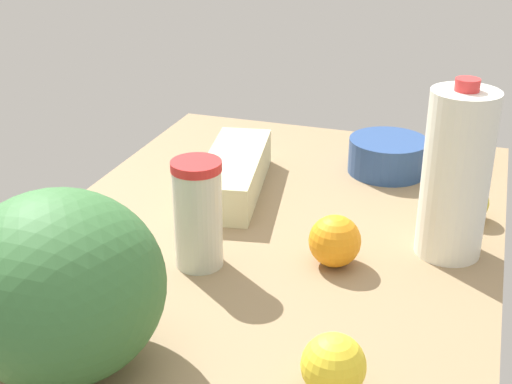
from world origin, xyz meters
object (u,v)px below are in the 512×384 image
object	(u,v)px
tumbler_cup	(198,214)
watermelon	(60,286)
egg_carton	(234,173)
mixing_bowl	(388,156)
lemon_by_jug	(333,366)
orange_beside_bowl	(335,241)
lemon_near_front	(470,202)
milk_jug	(456,175)
orange_far_back	(460,145)

from	to	relation	value
tumbler_cup	watermelon	bearing A→B (deg)	168.82
egg_carton	mixing_bowl	xyz separation A→B (cm)	(18.22, -26.01, -0.04)
watermelon	lemon_by_jug	size ratio (longest dim) A/B	3.26
orange_beside_bowl	lemon_near_front	distance (cm)	29.41
tumbler_cup	lemon_by_jug	size ratio (longest dim) A/B	2.23
milk_jug	watermelon	xyz separation A→B (cm)	(-44.10, 41.40, -1.95)
tumbler_cup	orange_far_back	distance (cm)	66.22
mixing_bowl	orange_far_back	size ratio (longest dim) A/B	2.15
mixing_bowl	egg_carton	bearing A→B (deg)	125.00
mixing_bowl	lemon_by_jug	xyz separation A→B (cm)	(-68.20, -4.63, 0.35)
milk_jug	lemon_near_front	bearing A→B (deg)	-11.02
milk_jug	mixing_bowl	bearing A→B (deg)	25.81
egg_carton	mixing_bowl	size ratio (longest dim) A/B	1.98
lemon_by_jug	orange_beside_bowl	distance (cm)	29.70
mixing_bowl	watermelon	bearing A→B (deg)	159.86
orange_beside_bowl	orange_far_back	bearing A→B (deg)	-16.89
orange_far_back	orange_beside_bowl	size ratio (longest dim) A/B	0.90
orange_beside_bowl	lemon_near_front	bearing A→B (deg)	-39.62
watermelon	mixing_bowl	bearing A→B (deg)	-20.14
watermelon	orange_beside_bowl	bearing A→B (deg)	-36.12
watermelon	lemon_near_front	size ratio (longest dim) A/B	3.92
milk_jug	lemon_by_jug	distance (cm)	40.87
egg_carton	orange_beside_bowl	distance (cm)	32.02
milk_jug	mixing_bowl	distance (cm)	34.41
milk_jug	tumbler_cup	distance (cm)	39.61
orange_far_back	lemon_near_front	xyz separation A→B (cm)	(-26.97, -3.68, -0.45)
watermelon	lemon_near_front	xyz separation A→B (cm)	(57.20, -43.95, -8.26)
orange_far_back	orange_beside_bowl	xyz separation A→B (cm)	(-49.61, 15.06, 0.40)
mixing_bowl	lemon_by_jug	size ratio (longest dim) A/B	2.04
lemon_by_jug	orange_beside_bowl	xyz separation A→B (cm)	(28.98, 6.48, 0.21)
watermelon	mixing_bowl	distance (cm)	78.97
milk_jug	lemon_by_jug	size ratio (longest dim) A/B	3.70
milk_jug	orange_beside_bowl	size ratio (longest dim) A/B	3.51
milk_jug	tumbler_cup	xyz separation A→B (cm)	(-16.09, 35.87, -4.81)
orange_far_back	lemon_by_jug	size ratio (longest dim) A/B	0.95
tumbler_cup	lemon_near_front	size ratio (longest dim) A/B	2.69
egg_carton	milk_jug	bearing A→B (deg)	-116.04
milk_jug	lemon_near_front	xyz separation A→B (cm)	(13.10, -2.55, -10.21)
tumbler_cup	milk_jug	bearing A→B (deg)	-65.84
watermelon	orange_beside_bowl	size ratio (longest dim) A/B	3.09
orange_far_back	lemon_near_front	size ratio (longest dim) A/B	1.14
lemon_by_jug	lemon_near_front	world-z (taller)	lemon_by_jug
tumbler_cup	mixing_bowl	distance (cm)	50.82
milk_jug	orange_beside_bowl	world-z (taller)	milk_jug
tumbler_cup	lemon_near_front	bearing A→B (deg)	-52.77
milk_jug	orange_beside_bowl	xyz separation A→B (cm)	(-9.55, 16.20, -9.36)
egg_carton	mixing_bowl	world-z (taller)	same
mixing_bowl	lemon_near_front	distance (cm)	23.67
egg_carton	lemon_near_front	world-z (taller)	egg_carton
watermelon	orange_far_back	world-z (taller)	watermelon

